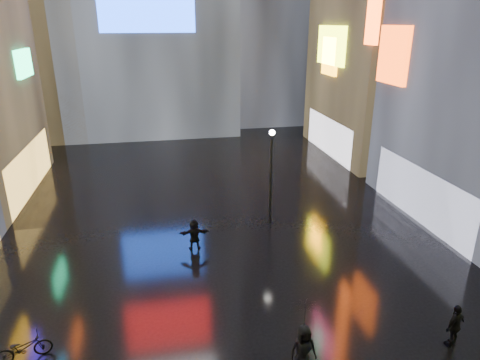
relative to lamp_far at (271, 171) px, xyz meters
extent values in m
plane|color=black|center=(-2.96, 1.59, -2.94)|extent=(140.00, 140.00, 0.00)
cube|color=#FFC659|center=(-14.06, 7.59, -1.44)|extent=(0.20, 10.00, 3.00)
cube|color=#1AEC88|center=(-13.81, 9.41, 4.97)|extent=(0.25, 3.00, 1.71)
cube|color=white|center=(8.14, -1.41, -1.44)|extent=(0.20, 9.00, 3.00)
cube|color=#FF470C|center=(7.89, 2.71, 5.64)|extent=(0.25, 2.99, 3.26)
cube|color=white|center=(8.14, 11.59, -1.44)|extent=(0.20, 9.00, 3.00)
cube|color=#E6FF19|center=(7.89, 11.91, 5.71)|extent=(0.25, 4.92, 2.91)
cube|color=#FF9B0C|center=(7.89, 12.03, 4.90)|extent=(0.25, 2.63, 2.87)
cube|color=#194CFF|center=(-5.96, 18.49, 9.06)|extent=(8.00, 0.20, 5.00)
cylinder|color=black|center=(0.00, 0.00, -0.44)|extent=(0.16, 0.16, 5.00)
sphere|color=white|center=(0.00, 0.00, 2.11)|extent=(0.30, 0.30, 0.30)
imported|color=black|center=(3.61, -10.54, -2.15)|extent=(1.01, 0.70, 1.59)
imported|color=black|center=(-1.83, -10.71, -2.07)|extent=(0.88, 0.59, 1.75)
imported|color=black|center=(-4.38, -2.25, -2.17)|extent=(1.45, 0.48, 1.55)
imported|color=black|center=(-1.83, -10.71, -0.77)|extent=(1.15, 1.16, 0.85)
imported|color=black|center=(-10.54, -8.42, -2.49)|extent=(1.84, 1.01, 0.92)
camera|label=1|loc=(-5.80, -20.68, 7.46)|focal=32.00mm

